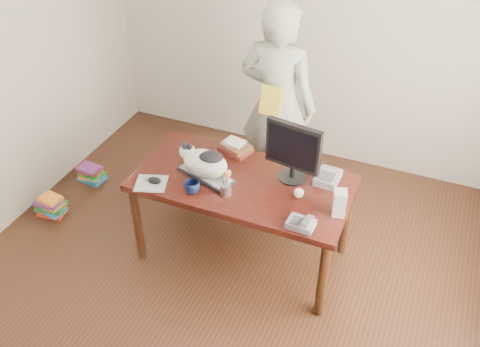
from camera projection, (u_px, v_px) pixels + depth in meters
name	position (u px, v px, depth m)	size (l,w,h in m)	color
room	(204.00, 157.00, 3.12)	(4.50, 4.50, 4.50)	black
desk	(247.00, 190.00, 4.07)	(1.60, 0.80, 0.75)	black
keyboard	(206.00, 175.00, 3.96)	(0.48, 0.30, 0.03)	black
cat	(204.00, 162.00, 3.89)	(0.44, 0.30, 0.25)	white
monitor	(293.00, 150.00, 3.77)	(0.42, 0.23, 0.47)	black
pen_cup	(226.00, 188.00, 3.76)	(0.10, 0.10, 0.20)	gray
mousepad	(151.00, 183.00, 3.89)	(0.28, 0.27, 0.01)	#A5ABB1
mouse	(155.00, 180.00, 3.89)	(0.12, 0.09, 0.04)	black
coffee_mug	(192.00, 187.00, 3.79)	(0.11, 0.11, 0.09)	black
phone	(302.00, 223.00, 3.51)	(0.19, 0.15, 0.08)	slate
speaker	(339.00, 203.00, 3.57)	(0.11, 0.11, 0.19)	#A5A5A8
baseball	(299.00, 193.00, 3.75)	(0.07, 0.07, 0.07)	white
book_stack	(236.00, 147.00, 4.20)	(0.28, 0.25, 0.09)	#531716
calculator	(328.00, 177.00, 3.90)	(0.17, 0.22, 0.07)	slate
person	(277.00, 106.00, 4.48)	(0.67, 0.44, 1.83)	beige
held_book	(271.00, 101.00, 4.27)	(0.18, 0.11, 0.24)	gold
book_pile_a	(51.00, 206.00, 4.72)	(0.27, 0.22, 0.18)	red
book_pile_b	(91.00, 174.00, 5.12)	(0.26, 0.20, 0.15)	#1B63A6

